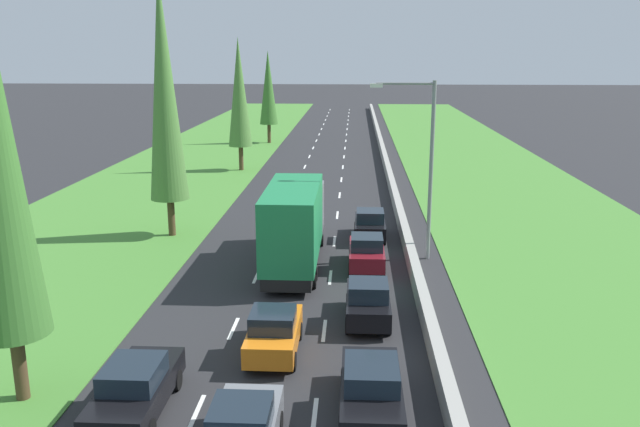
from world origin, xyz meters
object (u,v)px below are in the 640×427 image
at_px(black_sedan_left_lane, 135,388).
at_px(poplar_tree_second, 164,88).
at_px(maroon_hatchback_right_lane, 367,252).
at_px(green_box_truck_centre_lane, 295,224).
at_px(black_hatchback_right_lane, 368,302).
at_px(poplar_tree_fourth, 268,88).
at_px(black_hatchback_right_lane_fifth, 370,225).
at_px(orange_hatchback_centre_lane, 274,332).
at_px(street_light_mast, 424,158).
at_px(poplar_tree_third, 239,93).
at_px(black_sedan_right_lane, 371,388).

xyz_separation_m(black_sedan_left_lane, poplar_tree_second, (-4.17, 18.79, 7.58)).
xyz_separation_m(maroon_hatchback_right_lane, green_box_truck_centre_lane, (-3.53, 0.15, 1.35)).
distance_m(black_hatchback_right_lane, poplar_tree_fourth, 52.10).
distance_m(black_hatchback_right_lane, poplar_tree_second, 17.80).
relative_size(black_hatchback_right_lane_fifth, orange_hatchback_centre_lane, 1.00).
distance_m(black_sedan_left_lane, street_light_mast, 18.67).
height_order(black_hatchback_right_lane, orange_hatchback_centre_lane, same).
height_order(black_hatchback_right_lane_fifth, orange_hatchback_centre_lane, same).
height_order(black_hatchback_right_lane, maroon_hatchback_right_lane, same).
relative_size(maroon_hatchback_right_lane, black_sedan_left_lane, 0.87).
height_order(maroon_hatchback_right_lane, poplar_tree_second, poplar_tree_second).
bearing_deg(green_box_truck_centre_lane, poplar_tree_second, 146.13).
xyz_separation_m(poplar_tree_second, poplar_tree_third, (0.37, 21.22, -1.56)).
height_order(black_sedan_right_lane, poplar_tree_third, poplar_tree_third).
relative_size(poplar_tree_third, street_light_mast, 1.28).
bearing_deg(black_hatchback_right_lane_fifth, street_light_mast, -53.57).
bearing_deg(poplar_tree_third, black_hatchback_right_lane, -72.00).
bearing_deg(poplar_tree_fourth, street_light_mast, -72.54).
xyz_separation_m(black_hatchback_right_lane_fifth, green_box_truck_centre_lane, (-3.79, -5.05, 1.35)).
distance_m(poplar_tree_second, street_light_mast, 14.72).
relative_size(poplar_tree_second, poplar_tree_fourth, 1.40).
bearing_deg(street_light_mast, black_sedan_right_lane, -100.97).
height_order(orange_hatchback_centre_lane, poplar_tree_third, poplar_tree_third).
xyz_separation_m(green_box_truck_centre_lane, black_sedan_left_lane, (-3.43, -13.69, -1.37)).
height_order(orange_hatchback_centre_lane, street_light_mast, street_light_mast).
height_order(orange_hatchback_centre_lane, poplar_tree_second, poplar_tree_second).
bearing_deg(black_sedan_right_lane, black_sedan_left_lane, -177.06).
bearing_deg(orange_hatchback_centre_lane, black_hatchback_right_lane_fifth, 76.07).
height_order(poplar_tree_third, poplar_tree_fourth, poplar_tree_third).
bearing_deg(black_sedan_left_lane, poplar_tree_fourth, 93.56).
height_order(black_sedan_right_lane, orange_hatchback_centre_lane, orange_hatchback_centre_lane).
distance_m(orange_hatchback_centre_lane, poplar_tree_third, 37.20).
distance_m(black_hatchback_right_lane_fifth, green_box_truck_centre_lane, 6.46).
bearing_deg(black_hatchback_right_lane, poplar_tree_third, 108.00).
distance_m(black_sedan_left_lane, poplar_tree_fourth, 58.18).
xyz_separation_m(green_box_truck_centre_lane, poplar_tree_second, (-7.59, 5.10, 6.21)).
relative_size(maroon_hatchback_right_lane, street_light_mast, 0.43).
distance_m(black_sedan_right_lane, black_hatchback_right_lane, 6.72).
xyz_separation_m(black_hatchback_right_lane_fifth, street_light_mast, (2.55, -3.46, 4.40)).
xyz_separation_m(black_sedan_left_lane, poplar_tree_fourth, (-3.60, 57.81, 5.46)).
bearing_deg(green_box_truck_centre_lane, black_sedan_left_lane, -104.05).
bearing_deg(poplar_tree_third, poplar_tree_fourth, 89.38).
height_order(poplar_tree_second, poplar_tree_fourth, poplar_tree_second).
bearing_deg(black_sedan_left_lane, street_light_mast, 57.40).
relative_size(black_hatchback_right_lane, maroon_hatchback_right_lane, 1.00).
relative_size(black_hatchback_right_lane_fifth, poplar_tree_fourth, 0.37).
bearing_deg(black_sedan_left_lane, maroon_hatchback_right_lane, 62.81).
bearing_deg(maroon_hatchback_right_lane, street_light_mast, 31.69).
bearing_deg(street_light_mast, black_hatchback_right_lane, -109.23).
height_order(maroon_hatchback_right_lane, orange_hatchback_centre_lane, same).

